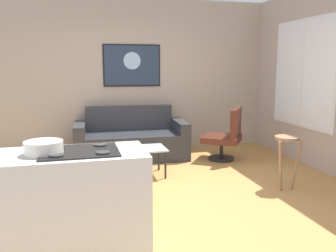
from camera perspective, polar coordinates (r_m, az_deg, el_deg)
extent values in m
cube|color=#B88446|center=(4.55, -1.25, -11.04)|extent=(6.40, 6.40, 0.04)
cube|color=#B3A290|center=(6.64, -6.13, 8.01)|extent=(6.40, 0.05, 2.80)
cube|color=#B5A194|center=(5.71, 24.70, 6.92)|extent=(0.05, 6.40, 2.80)
cube|color=#2C2E33|center=(6.16, -5.89, -3.18)|extent=(1.58, 0.94, 0.44)
cube|color=#2C2E33|center=(6.43, -6.28, 1.33)|extent=(1.54, 0.23, 0.43)
cube|color=#2C2E33|center=(6.12, -13.95, -2.59)|extent=(0.22, 0.88, 0.64)
cube|color=#2C2E33|center=(6.28, 1.92, -1.99)|extent=(0.22, 0.88, 0.64)
cube|color=silver|center=(5.12, -5.22, -3.72)|extent=(0.86, 0.50, 0.02)
cylinder|color=#232326|center=(4.93, -9.26, -6.85)|extent=(0.03, 0.03, 0.39)
cylinder|color=#232326|center=(5.05, -0.42, -6.31)|extent=(0.03, 0.03, 0.39)
cylinder|color=#232326|center=(5.33, -9.68, -5.58)|extent=(0.03, 0.03, 0.39)
cylinder|color=#232326|center=(5.45, -1.50, -5.12)|extent=(0.03, 0.03, 0.39)
cylinder|color=black|center=(6.16, 8.54, -5.18)|extent=(0.43, 0.43, 0.04)
cylinder|color=black|center=(6.11, 8.59, -3.48)|extent=(0.06, 0.06, 0.34)
cube|color=#4D2016|center=(6.08, 8.62, -2.03)|extent=(0.84, 0.85, 0.10)
cube|color=#4D2016|center=(5.99, 10.87, 0.52)|extent=(0.42, 0.55, 0.47)
cylinder|color=#9B7052|center=(4.76, 18.64, -1.81)|extent=(0.31, 0.31, 0.03)
cylinder|color=#9B7052|center=(4.95, 17.59, -5.49)|extent=(0.04, 0.13, 0.66)
cylinder|color=#9B7052|center=(4.73, 17.67, -6.20)|extent=(0.13, 0.10, 0.66)
cylinder|color=#9B7052|center=(4.85, 19.98, -5.93)|extent=(0.13, 0.10, 0.66)
cube|color=silver|center=(3.04, -19.30, -12.71)|extent=(1.63, 0.61, 0.92)
cube|color=black|center=(2.89, -14.00, -3.95)|extent=(0.60, 0.49, 0.01)
cylinder|color=#2D2D2D|center=(2.75, -17.53, -4.52)|extent=(0.11, 0.11, 0.01)
cylinder|color=#2D2D2D|center=(2.75, -10.43, -4.23)|extent=(0.11, 0.11, 0.01)
cylinder|color=#2D2D2D|center=(3.02, -17.26, -3.25)|extent=(0.11, 0.11, 0.01)
cylinder|color=#2D2D2D|center=(3.02, -10.82, -2.98)|extent=(0.11, 0.11, 0.01)
cylinder|color=silver|center=(2.89, -19.33, -4.20)|extent=(0.16, 0.16, 0.01)
cylinder|color=silver|center=(2.88, -19.38, -3.32)|extent=(0.29, 0.29, 0.10)
cube|color=black|center=(6.60, -5.82, 9.67)|extent=(1.05, 0.01, 0.76)
cube|color=#29374E|center=(6.60, -5.81, 9.67)|extent=(1.00, 0.02, 0.71)
cylinder|color=#9FC4E0|center=(6.58, -5.80, 10.41)|extent=(0.31, 0.01, 0.31)
cube|color=silver|center=(6.17, 20.96, 7.87)|extent=(0.02, 1.59, 1.74)
cube|color=white|center=(6.16, 20.88, 7.88)|extent=(0.01, 1.51, 1.66)
cube|color=silver|center=(6.16, 20.85, 7.88)|extent=(0.01, 0.04, 1.66)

